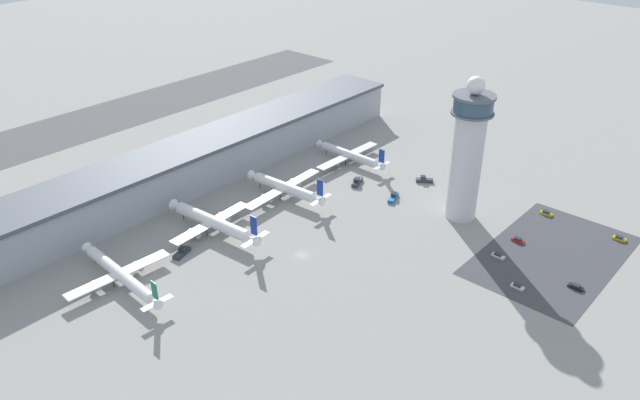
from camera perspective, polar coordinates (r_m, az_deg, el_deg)
ground_plane at (r=213.69m, az=-1.64°, el=-5.02°), size 1000.00×1000.00×0.00m
terminal_building at (r=256.19m, az=-13.22°, el=2.56°), size 247.49×25.00×17.88m
runway_strip at (r=336.53m, az=-22.79°, el=5.73°), size 371.23×44.00×0.01m
control_tower at (r=229.95m, az=13.35°, el=4.32°), size 15.04×15.04×54.47m
parking_lot_surface at (r=227.45m, az=20.47°, el=-4.77°), size 64.00×40.00×0.01m
airplane_gate_alpha at (r=207.38m, az=-17.82°, el=-6.47°), size 35.39×44.62×11.54m
airplane_gate_bravo at (r=226.47m, az=-9.78°, el=-2.00°), size 35.43×43.22×13.97m
airplane_gate_charlie at (r=247.12m, az=-3.24°, el=1.14°), size 41.67×37.83×13.33m
airplane_gate_delta at (r=276.79m, az=2.71°, el=4.13°), size 37.42×37.37×11.61m
service_truck_catering at (r=259.47m, az=3.42°, el=1.69°), size 8.47×5.10×3.00m
service_truck_fuel at (r=218.42m, az=-12.51°, el=-4.70°), size 7.87×4.72×2.44m
service_truck_baggage at (r=264.21m, az=9.51°, el=1.82°), size 5.91×6.95×2.77m
service_truck_water at (r=249.00m, az=6.72°, el=0.26°), size 8.68×4.98×2.55m
car_blue_compact at (r=207.42m, az=17.61°, el=-7.54°), size 1.77×4.23×1.41m
car_green_van at (r=251.80m, az=19.98°, el=-1.14°), size 1.88×4.60×1.54m
car_grey_coupe at (r=220.49m, az=15.98°, el=-4.92°), size 1.83×4.55×1.48m
car_navy_sedan at (r=231.14m, az=17.64°, el=-3.51°), size 1.94×4.41×1.57m
car_red_hatchback at (r=213.49m, az=22.34°, el=-7.35°), size 1.93×4.79×1.38m
car_black_suv at (r=245.48m, az=25.69°, el=-3.18°), size 1.99×4.53×1.47m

